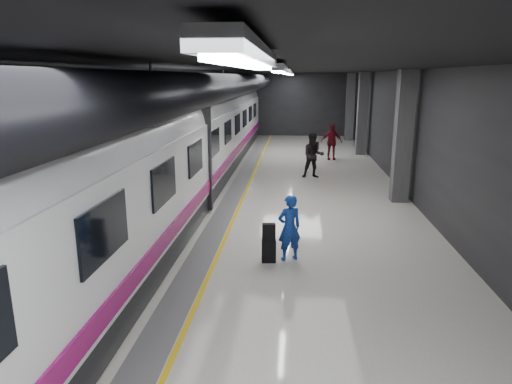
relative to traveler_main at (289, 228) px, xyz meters
name	(u,v)px	position (x,y,z in m)	size (l,w,h in m)	color
ground	(266,214)	(-0.79, 3.67, -0.80)	(40.00, 40.00, 0.00)	silver
platform_hall	(260,100)	(-1.08, 4.63, 2.74)	(10.02, 40.02, 4.51)	black
train	(163,148)	(-4.04, 3.67, 1.27)	(3.05, 38.00, 4.05)	black
traveler_main	(289,228)	(0.00, 0.00, 0.00)	(0.58, 0.38, 1.60)	blue
suitcase_main	(269,251)	(-0.47, -0.18, -0.53)	(0.33, 0.21, 0.54)	black
shoulder_bag	(269,232)	(-0.47, -0.20, -0.05)	(0.31, 0.16, 0.41)	black
traveler_far_a	(313,156)	(0.88, 9.25, 0.16)	(0.94, 0.73, 1.93)	black
traveler_far_b	(331,142)	(1.98, 13.78, 0.14)	(1.10, 0.46, 1.88)	maroon
suitcase_far	(316,146)	(1.33, 17.11, -0.57)	(0.32, 0.21, 0.47)	black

